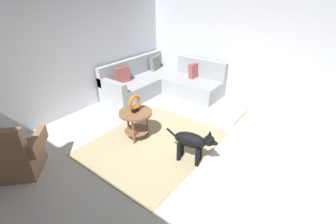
# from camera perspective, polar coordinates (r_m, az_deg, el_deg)

# --- Properties ---
(ground_plane) EXTENTS (6.00, 6.00, 0.10)m
(ground_plane) POSITION_cam_1_polar(r_m,az_deg,el_deg) (3.88, 3.10, -12.97)
(ground_plane) COLOR silver
(wall_back) EXTENTS (6.00, 0.12, 2.70)m
(wall_back) POSITION_cam_1_polar(r_m,az_deg,el_deg) (5.28, -24.50, 13.20)
(wall_back) COLOR silver
(wall_back) RESTS_ON ground_plane
(wall_right) EXTENTS (0.12, 6.00, 2.70)m
(wall_right) POSITION_cam_1_polar(r_m,az_deg,el_deg) (5.73, 21.02, 14.86)
(wall_right) COLOR silver
(wall_right) RESTS_ON ground_plane
(area_rug) EXTENTS (2.30, 1.90, 0.01)m
(area_rug) POSITION_cam_1_polar(r_m,az_deg,el_deg) (4.27, -3.54, -7.59)
(area_rug) COLOR tan
(area_rug) RESTS_ON ground_plane
(sectional_couch) EXTENTS (2.20, 2.25, 0.88)m
(sectional_couch) POSITION_cam_1_polar(r_m,az_deg,el_deg) (6.13, -1.79, 7.10)
(sectional_couch) COLOR #9EA3A8
(sectional_couch) RESTS_ON ground_plane
(armchair) EXTENTS (0.99, 0.99, 0.88)m
(armchair) POSITION_cam_1_polar(r_m,az_deg,el_deg) (4.13, -33.45, -8.97)
(armchair) COLOR #936B4C
(armchair) RESTS_ON ground_plane
(side_table) EXTENTS (0.60, 0.60, 0.54)m
(side_table) POSITION_cam_1_polar(r_m,az_deg,el_deg) (4.25, -7.88, -1.39)
(side_table) COLOR brown
(side_table) RESTS_ON ground_plane
(torus_sculpture) EXTENTS (0.28, 0.08, 0.33)m
(torus_sculpture) POSITION_cam_1_polar(r_m,az_deg,el_deg) (4.12, -8.15, 2.17)
(torus_sculpture) COLOR black
(torus_sculpture) RESTS_ON side_table
(dog_bed_mat) EXTENTS (0.80, 0.60, 0.09)m
(dog_bed_mat) POSITION_cam_1_polar(r_m,az_deg,el_deg) (5.33, 14.58, -0.20)
(dog_bed_mat) COLOR beige
(dog_bed_mat) RESTS_ON ground_plane
(dog) EXTENTS (0.33, 0.84, 0.63)m
(dog) POSITION_cam_1_polar(r_m,az_deg,el_deg) (3.67, 6.04, -7.27)
(dog) COLOR black
(dog) RESTS_ON ground_plane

